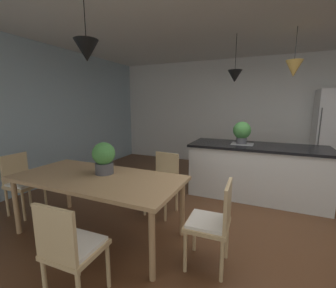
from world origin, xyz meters
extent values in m
cube|color=brown|center=(0.00, 0.00, -0.02)|extent=(10.00, 8.40, 0.04)
cube|color=silver|center=(0.00, 3.26, 1.35)|extent=(10.00, 0.12, 2.70)
cube|color=#9EB7C6|center=(-4.06, 0.00, 1.35)|extent=(0.06, 8.40, 2.70)
cube|color=tan|center=(-1.92, -0.79, 0.72)|extent=(2.03, 0.94, 0.04)
cylinder|color=tan|center=(-2.85, -0.40, 0.36)|extent=(0.06, 0.06, 0.72)
cylinder|color=tan|center=(-0.99, -0.40, 0.36)|extent=(0.06, 0.06, 0.72)
cylinder|color=tan|center=(-2.85, -1.18, 0.36)|extent=(0.06, 0.06, 0.72)
cylinder|color=tan|center=(-0.99, -1.18, 0.36)|extent=(0.06, 0.06, 0.72)
cube|color=tan|center=(-1.47, -1.58, 0.43)|extent=(0.41, 0.41, 0.04)
cube|color=white|center=(-1.47, -1.58, 0.47)|extent=(0.37, 0.37, 0.03)
cube|color=tan|center=(-1.46, -1.76, 0.66)|extent=(0.38, 0.04, 0.42)
cylinder|color=tan|center=(-1.64, -1.42, 0.21)|extent=(0.04, 0.04, 0.41)
cylinder|color=tan|center=(-1.30, -1.41, 0.21)|extent=(0.04, 0.04, 0.41)
cylinder|color=tan|center=(-1.63, -1.76, 0.21)|extent=(0.04, 0.04, 0.41)
cube|color=tan|center=(-1.47, 0.00, 0.43)|extent=(0.44, 0.44, 0.04)
cube|color=white|center=(-1.47, 0.00, 0.47)|extent=(0.39, 0.39, 0.03)
cube|color=tan|center=(-1.45, 0.18, 0.66)|extent=(0.38, 0.07, 0.42)
cylinder|color=tan|center=(-1.31, -0.18, 0.21)|extent=(0.04, 0.04, 0.41)
cylinder|color=tan|center=(-1.65, -0.15, 0.21)|extent=(0.04, 0.04, 0.41)
cylinder|color=tan|center=(-1.28, 0.15, 0.21)|extent=(0.04, 0.04, 0.41)
cylinder|color=tan|center=(-1.62, 0.19, 0.21)|extent=(0.04, 0.04, 0.41)
cube|color=tan|center=(-3.25, -0.79, 0.43)|extent=(0.41, 0.41, 0.04)
cube|color=white|center=(-3.25, -0.79, 0.47)|extent=(0.37, 0.37, 0.03)
cube|color=tan|center=(-3.43, -0.79, 0.66)|extent=(0.04, 0.38, 0.42)
cylinder|color=tan|center=(-3.09, -0.61, 0.21)|extent=(0.04, 0.04, 0.41)
cylinder|color=tan|center=(-3.08, -0.95, 0.21)|extent=(0.04, 0.04, 0.41)
cylinder|color=tan|center=(-3.43, -0.62, 0.21)|extent=(0.04, 0.04, 0.41)
cylinder|color=tan|center=(-3.42, -0.96, 0.21)|extent=(0.04, 0.04, 0.41)
cube|color=tan|center=(-0.59, -0.79, 0.43)|extent=(0.41, 0.41, 0.04)
cube|color=white|center=(-0.59, -0.79, 0.47)|extent=(0.37, 0.37, 0.03)
cube|color=tan|center=(-0.41, -0.78, 0.66)|extent=(0.04, 0.38, 0.42)
cylinder|color=tan|center=(-0.75, -0.97, 0.21)|extent=(0.04, 0.04, 0.41)
cylinder|color=tan|center=(-0.77, -0.63, 0.21)|extent=(0.04, 0.04, 0.41)
cylinder|color=tan|center=(-0.41, -0.95, 0.21)|extent=(0.04, 0.04, 0.41)
cylinder|color=tan|center=(-0.43, -0.61, 0.21)|extent=(0.04, 0.04, 0.41)
cube|color=silver|center=(-0.24, 1.20, 0.44)|extent=(2.14, 0.80, 0.88)
cube|color=black|center=(-0.24, 1.20, 0.88)|extent=(2.20, 0.86, 0.04)
cube|color=gray|center=(-0.49, 1.20, 0.91)|extent=(0.36, 0.30, 0.01)
cube|color=silver|center=(1.17, 2.86, 0.94)|extent=(0.71, 0.64, 1.89)
cylinder|color=#4C4C4C|center=(0.85, 2.52, 0.94)|extent=(0.02, 0.02, 1.13)
cylinder|color=black|center=(-1.85, -0.91, 2.46)|extent=(0.01, 0.01, 0.48)
cone|color=black|center=(-1.85, -0.91, 2.11)|extent=(0.25, 0.25, 0.21)
cylinder|color=black|center=(-0.67, 1.20, 2.42)|extent=(0.01, 0.01, 0.57)
cone|color=black|center=(-0.67, 1.20, 2.04)|extent=(0.24, 0.24, 0.20)
cylinder|color=black|center=(0.19, 1.20, 2.46)|extent=(0.01, 0.01, 0.47)
cone|color=olive|center=(0.19, 1.20, 2.11)|extent=(0.25, 0.25, 0.24)
cylinder|color=#4C4C51|center=(-0.50, 1.20, 0.96)|extent=(0.17, 0.17, 0.11)
sphere|color=#478C42|center=(-0.50, 1.20, 1.14)|extent=(0.30, 0.30, 0.30)
cylinder|color=#4C4C51|center=(-1.91, -0.66, 0.80)|extent=(0.22, 0.22, 0.14)
sphere|color=#478C42|center=(-1.91, -0.66, 0.99)|extent=(0.27, 0.27, 0.27)
camera|label=1|loc=(-0.14, -2.76, 1.58)|focal=23.87mm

